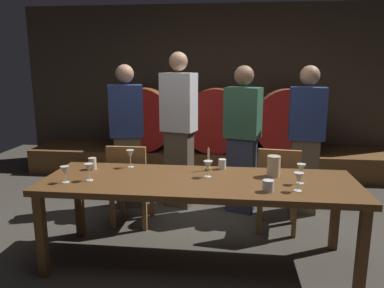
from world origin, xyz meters
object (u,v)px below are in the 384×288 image
object	(u,v)px
wine_barrel_left	(146,118)
chair_right	(278,186)
wine_glass_center_right	(208,166)
cup_center	(222,164)
guest_center_left	(179,129)
guest_center_right	(242,139)
wine_glass_center_left	(130,155)
wine_glass_left	(89,168)
pitcher	(274,166)
wine_glass_right	(299,178)
guest_far_left	(127,136)
cup_left	(92,164)
wine_barrel_right	(285,120)
dining_table	(199,187)
wine_glass_far_left	(65,171)
wine_glass_far_right	(301,169)
guest_far_right	(306,139)
candle_center	(208,164)
cup_right	(268,186)
chair_left	(130,181)
wine_barrel_center	(216,119)

from	to	relation	value
wine_barrel_left	chair_right	distance (m)	2.80
wine_glass_center_right	cup_center	world-z (taller)	wine_glass_center_right
guest_center_left	guest_center_right	xyz separation A→B (m)	(0.73, -0.09, -0.08)
wine_glass_center_left	wine_glass_left	bearing A→B (deg)	-117.75
chair_right	cup_center	bearing A→B (deg)	38.18
pitcher	wine_glass_right	distance (m)	0.39
guest_far_left	wine_glass_right	bearing A→B (deg)	124.50
guest_center_left	cup_left	size ratio (longest dim) A/B	16.99
wine_barrel_right	guest_far_left	xyz separation A→B (m)	(-2.01, -1.57, 0.01)
wine_glass_right	cup_center	bearing A→B (deg)	137.50
dining_table	guest_far_left	size ratio (longest dim) A/B	1.54
wine_glass_far_left	wine_glass_center_left	world-z (taller)	wine_glass_center_left
wine_glass_far_left	wine_glass_far_right	distance (m)	1.89
wine_barrel_right	cup_center	bearing A→B (deg)	-109.80
guest_far_left	cup_left	distance (m)	1.00
wine_glass_right	cup_center	xyz separation A→B (m)	(-0.59, 0.54, -0.06)
guest_center_left	chair_right	bearing A→B (deg)	167.24
cup_left	wine_barrel_right	bearing A→B (deg)	51.49
guest_center_left	wine_glass_far_left	distance (m)	1.63
wine_glass_far_right	cup_center	bearing A→B (deg)	150.88
wine_glass_far_right	wine_glass_center_right	bearing A→B (deg)	172.71
wine_barrel_left	guest_far_right	size ratio (longest dim) A/B	0.58
guest_far_left	wine_glass_far_right	distance (m)	2.14
guest_center_left	guest_far_left	bearing A→B (deg)	23.91
chair_right	guest_center_right	size ratio (longest dim) A/B	0.53
guest_center_right	candle_center	bearing A→B (deg)	89.23
wine_glass_far_left	pitcher	bearing A→B (deg)	12.25
cup_right	guest_center_right	bearing A→B (deg)	96.70
chair_right	wine_glass_left	xyz separation A→B (m)	(-1.62, -0.80, 0.35)
dining_table	wine_glass_center_right	distance (m)	0.20
wine_glass_far_left	cup_right	bearing A→B (deg)	-1.24
wine_barrel_right	guest_center_right	bearing A→B (deg)	-113.21
pitcher	cup_right	size ratio (longest dim) A/B	2.01
chair_left	guest_center_right	size ratio (longest dim) A/B	0.53
pitcher	cup_right	distance (m)	0.41
wine_glass_center_left	guest_far_left	bearing A→B (deg)	108.13
guest_center_left	wine_glass_center_right	size ratio (longest dim) A/B	12.94
wine_glass_far_left	cup_center	size ratio (longest dim) A/B	1.48
wine_glass_far_right	chair_right	bearing A→B (deg)	97.07
guest_center_left	wine_glass_center_left	world-z (taller)	guest_center_left
pitcher	wine_glass_center_right	bearing A→B (deg)	-171.14
wine_barrel_left	cup_right	xyz separation A→B (m)	(1.64, -2.99, -0.06)
wine_barrel_right	wine_glass_center_right	world-z (taller)	wine_barrel_right
pitcher	wine_barrel_left	bearing A→B (deg)	123.62
wine_barrel_right	chair_right	distance (m)	2.14
candle_center	cup_center	distance (m)	0.14
pitcher	wine_glass_far_right	size ratio (longest dim) A/B	1.08
wine_glass_center_left	wine_glass_right	bearing A→B (deg)	-19.30
wine_barrel_center	wine_glass_center_left	world-z (taller)	wine_barrel_center
chair_right	wine_glass_right	size ratio (longest dim) A/B	6.15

